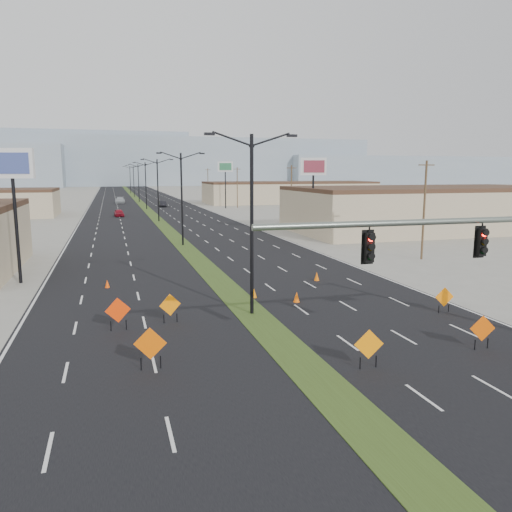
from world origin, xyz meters
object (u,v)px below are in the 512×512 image
object	(u,v)px
streetlight_2	(158,188)
streetlight_4	(139,182)
construction_sign_1	(150,345)
construction_sign_5	(482,330)
construction_sign_2	(170,306)
pole_sign_east_near	(313,172)
cone_1	(297,297)
pole_sign_east_far	(225,170)
construction_sign_0	(118,311)
pole_sign_west	(12,174)
streetlight_5	(134,180)
streetlight_3	(146,184)
cone_2	(317,276)
streetlight_6	(130,179)
construction_sign_3	(369,346)
car_left	(119,213)
cone_0	(254,293)
cone_3	(107,284)
construction_sign_4	(444,298)
streetlight_0	(252,219)
car_mid	(163,204)
streetlight_1	(182,196)
car_far	(120,200)

from	to	relation	value
streetlight_2	streetlight_4	size ratio (longest dim) A/B	1.00
construction_sign_1	construction_sign_5	xyz separation A→B (m)	(14.64, -1.80, -0.12)
construction_sign_2	pole_sign_east_near	world-z (taller)	pole_sign_east_near
cone_1	pole_sign_east_far	bearing A→B (deg)	80.31
construction_sign_0	pole_sign_west	bearing A→B (deg)	105.48
streetlight_4	streetlight_5	world-z (taller)	same
streetlight_3	construction_sign_0	size ratio (longest dim) A/B	5.80
streetlight_4	pole_sign_west	distance (m)	100.53
cone_2	streetlight_6	bearing A→B (deg)	92.50
construction_sign_1	construction_sign_3	xyz separation A→B (m)	(8.59, -2.36, -0.08)
car_left	construction_sign_3	bearing A→B (deg)	-87.97
construction_sign_2	construction_sign_5	xyz separation A→B (m)	(13.12, -8.05, 0.00)
cone_1	cone_0	bearing A→B (deg)	140.89
streetlight_2	cone_3	distance (m)	47.86
construction_sign_3	construction_sign_4	bearing A→B (deg)	44.94
construction_sign_1	pole_sign_west	bearing A→B (deg)	122.44
streetlight_5	cone_1	distance (m)	138.42
pole_sign_east_far	cone_3	bearing A→B (deg)	-86.89
streetlight_2	pole_sign_west	world-z (taller)	streetlight_2
streetlight_0	cone_3	distance (m)	13.10
streetlight_3	pole_sign_west	xyz separation A→B (m)	(-14.00, -71.52, 2.45)
streetlight_5	construction_sign_1	world-z (taller)	streetlight_5
construction_sign_4	streetlight_5	bearing A→B (deg)	100.92
construction_sign_0	construction_sign_1	size ratio (longest dim) A/B	0.97
streetlight_3	cone_3	size ratio (longest dim) A/B	17.51
streetlight_3	construction_sign_2	bearing A→B (deg)	-93.15
construction_sign_4	cone_3	size ratio (longest dim) A/B	2.61
car_mid	streetlight_1	bearing A→B (deg)	-92.92
streetlight_6	car_far	size ratio (longest dim) A/B	1.80
car_far	cone_0	size ratio (longest dim) A/B	9.02
streetlight_2	streetlight_6	bearing A→B (deg)	90.00
streetlight_5	pole_sign_east_far	world-z (taller)	pole_sign_east_far
streetlight_4	construction_sign_3	size ratio (longest dim) A/B	6.01
construction_sign_2	construction_sign_3	world-z (taller)	construction_sign_3
streetlight_0	car_far	bearing A→B (deg)	92.74
streetlight_4	construction_sign_5	size ratio (longest dim) A/B	6.27
car_mid	pole_sign_west	bearing A→B (deg)	-102.21
streetlight_5	construction_sign_5	distance (m)	148.75
pole_sign_west	construction_sign_1	bearing A→B (deg)	-52.22
cone_1	pole_sign_east_near	xyz separation A→B (m)	(13.26, 29.38, 7.59)
construction_sign_4	cone_1	world-z (taller)	construction_sign_4
streetlight_2	cone_2	bearing A→B (deg)	-81.82
construction_sign_3	construction_sign_5	distance (m)	6.07
streetlight_3	construction_sign_3	xyz separation A→B (m)	(2.43, -93.00, -4.44)
cone_2	pole_sign_east_far	world-z (taller)	pole_sign_east_far
cone_2	pole_sign_east_near	world-z (taller)	pole_sign_east_near
construction_sign_0	construction_sign_1	distance (m)	5.76
car_left	streetlight_1	bearing A→B (deg)	-85.50
construction_sign_3	construction_sign_4	world-z (taller)	construction_sign_3
streetlight_6	cone_3	bearing A→B (deg)	-92.86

